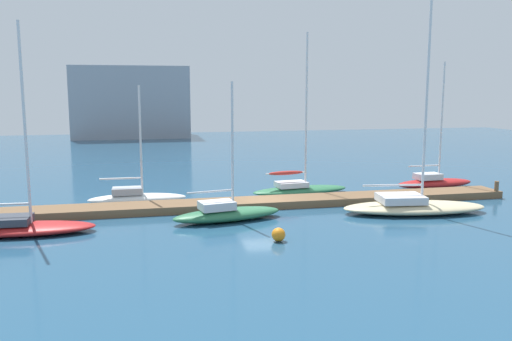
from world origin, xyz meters
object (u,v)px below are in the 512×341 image
sailboat_0 (22,226)px  sailboat_5 (434,181)px  mooring_buoy_orange (278,235)px  harbor_building_distant (131,102)px  sailboat_2 (226,213)px  sailboat_3 (299,187)px  sailboat_1 (136,197)px  sailboat_4 (413,205)px

sailboat_0 → sailboat_5: sailboat_0 is taller
sailboat_0 → sailboat_5: bearing=16.8°
mooring_buoy_orange → harbor_building_distant: (-7.45, 61.61, 5.10)m
sailboat_5 → sailboat_0: bearing=-169.0°
harbor_building_distant → sailboat_0: bearing=-94.9°
sailboat_2 → sailboat_5: sailboat_5 is taller
mooring_buoy_orange → sailboat_2: bearing=111.7°
sailboat_5 → sailboat_3: bearing=177.5°
sailboat_1 → sailboat_5: 21.89m
sailboat_2 → sailboat_4: (11.18, -0.60, 0.01)m
sailboat_3 → sailboat_4: bearing=-61.2°
sailboat_3 → sailboat_5: (10.65, 0.15, 0.00)m
sailboat_5 → sailboat_4: bearing=-132.1°
sailboat_0 → sailboat_5: (27.53, 7.02, 0.05)m
sailboat_4 → harbor_building_distant: sailboat_4 is taller
sailboat_0 → sailboat_1: 8.37m
sailboat_1 → harbor_building_distant: harbor_building_distant is taller
sailboat_5 → harbor_building_distant: 55.54m
sailboat_5 → harbor_building_distant: size_ratio=0.53×
sailboat_1 → sailboat_2: size_ratio=0.98×
sailboat_2 → sailboat_3: 8.96m
sailboat_3 → sailboat_5: bearing=-5.4°
sailboat_2 → mooring_buoy_orange: sailboat_2 is taller
sailboat_2 → sailboat_4: 11.20m
sailboat_0 → sailboat_4: (21.78, -0.13, 0.05)m
sailboat_2 → mooring_buoy_orange: 4.90m
mooring_buoy_orange → sailboat_4: bearing=22.8°
mooring_buoy_orange → harbor_building_distant: harbor_building_distant is taller
sailboat_0 → sailboat_4: sailboat_4 is taller
sailboat_2 → sailboat_4: sailboat_4 is taller
sailboat_0 → sailboat_2: (10.60, 0.47, 0.03)m
sailboat_3 → sailboat_5: size_ratio=1.20×
sailboat_2 → harbor_building_distant: (-5.64, 57.06, 4.96)m
sailboat_4 → harbor_building_distant: 60.27m
sailboat_0 → sailboat_2: sailboat_0 is taller
sailboat_1 → sailboat_4: 17.32m
sailboat_3 → sailboat_5: sailboat_3 is taller
sailboat_4 → mooring_buoy_orange: (-9.37, -3.95, -0.16)m
sailboat_2 → mooring_buoy_orange: (1.81, -4.55, -0.14)m
sailboat_3 → mooring_buoy_orange: bearing=-118.4°
sailboat_1 → sailboat_2: 7.55m
sailboat_1 → sailboat_5: sailboat_5 is taller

